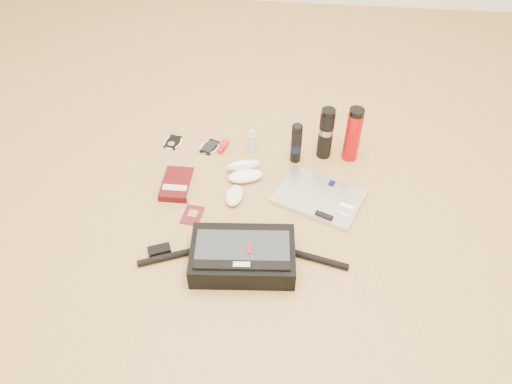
% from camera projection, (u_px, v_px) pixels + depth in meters
% --- Properties ---
extents(ground, '(4.00, 4.00, 0.00)m').
position_uv_depth(ground, '(255.00, 220.00, 2.07)').
color(ground, '#A77F45').
rests_on(ground, ground).
extents(messenger_bag, '(0.81, 0.28, 0.11)m').
position_uv_depth(messenger_bag, '(242.00, 256.00, 1.88)').
color(messenger_bag, black).
rests_on(messenger_bag, ground).
extents(laptop, '(0.42, 0.36, 0.03)m').
position_uv_depth(laptop, '(319.00, 197.00, 2.14)').
color(laptop, silver).
rests_on(laptop, ground).
extents(book, '(0.13, 0.19, 0.04)m').
position_uv_depth(book, '(177.00, 184.00, 2.19)').
color(book, '#3F080A').
rests_on(book, ground).
extents(passport, '(0.09, 0.12, 0.01)m').
position_uv_depth(passport, '(192.00, 215.00, 2.09)').
color(passport, '#4F0E1A').
rests_on(passport, ground).
extents(mouse, '(0.09, 0.13, 0.04)m').
position_uv_depth(mouse, '(234.00, 196.00, 2.14)').
color(mouse, silver).
rests_on(mouse, ground).
extents(sunglasses_case, '(0.19, 0.17, 0.09)m').
position_uv_depth(sunglasses_case, '(244.00, 171.00, 2.23)').
color(sunglasses_case, white).
rests_on(sunglasses_case, ground).
extents(ipod, '(0.10, 0.11, 0.01)m').
position_uv_depth(ipod, '(173.00, 142.00, 2.41)').
color(ipod, black).
rests_on(ipod, ground).
extents(phone, '(0.11, 0.12, 0.01)m').
position_uv_depth(phone, '(210.00, 147.00, 2.38)').
color(phone, black).
rests_on(phone, ground).
extents(inhaler, '(0.05, 0.10, 0.03)m').
position_uv_depth(inhaler, '(224.00, 145.00, 2.38)').
color(inhaler, red).
rests_on(inhaler, ground).
extents(spray_bottle, '(0.04, 0.04, 0.13)m').
position_uv_depth(spray_bottle, '(253.00, 142.00, 2.33)').
color(spray_bottle, '#A8C9E0').
rests_on(spray_bottle, ground).
extents(aerosol_can, '(0.06, 0.06, 0.21)m').
position_uv_depth(aerosol_can, '(296.00, 143.00, 2.25)').
color(aerosol_can, black).
rests_on(aerosol_can, ground).
extents(thermos_black, '(0.08, 0.08, 0.26)m').
position_uv_depth(thermos_black, '(326.00, 133.00, 2.26)').
color(thermos_black, black).
rests_on(thermos_black, ground).
extents(thermos_red, '(0.08, 0.08, 0.27)m').
position_uv_depth(thermos_red, '(353.00, 135.00, 2.24)').
color(thermos_red, '#AC080A').
rests_on(thermos_red, ground).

